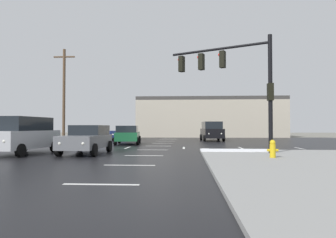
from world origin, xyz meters
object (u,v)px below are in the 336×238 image
(fire_hydrant, at_px, (273,149))
(sedan_grey, at_px, (87,139))
(sedan_green, at_px, (128,134))
(traffic_signal_mast, at_px, (235,74))
(sedan_blue, at_px, (93,132))
(utility_pole_far, at_px, (64,93))
(sedan_navy, at_px, (125,133))
(suv_silver, at_px, (22,134))
(suv_black, at_px, (212,131))

(fire_hydrant, distance_m, sedan_grey, 9.81)
(sedan_green, bearing_deg, traffic_signal_mast, -145.05)
(fire_hydrant, relative_size, sedan_blue, 0.17)
(sedan_green, height_order, sedan_blue, same)
(utility_pole_far, bearing_deg, sedan_blue, 69.47)
(fire_hydrant, xyz_separation_m, sedan_blue, (-14.78, 21.76, 0.32))
(sedan_green, height_order, sedan_navy, same)
(sedan_green, distance_m, utility_pole_far, 10.08)
(sedan_green, relative_size, suv_silver, 0.94)
(traffic_signal_mast, xyz_separation_m, suv_silver, (-11.67, -0.85, -3.35))
(traffic_signal_mast, bearing_deg, sedan_navy, -34.29)
(traffic_signal_mast, relative_size, sedan_blue, 1.33)
(sedan_blue, bearing_deg, sedan_navy, -9.74)
(traffic_signal_mast, height_order, utility_pole_far, utility_pole_far)
(traffic_signal_mast, bearing_deg, sedan_blue, -26.90)
(fire_hydrant, relative_size, sedan_navy, 0.17)
(traffic_signal_mast, distance_m, sedan_grey, 8.97)
(suv_black, bearing_deg, sedan_blue, -103.82)
(fire_hydrant, height_order, suv_black, suv_black)
(suv_black, distance_m, sedan_blue, 13.86)
(sedan_grey, bearing_deg, sedan_green, 176.66)
(suv_silver, bearing_deg, fire_hydrant, 83.80)
(sedan_blue, height_order, sedan_navy, same)
(fire_hydrant, bearing_deg, suv_silver, 169.25)
(sedan_green, relative_size, utility_pole_far, 0.49)
(sedan_green, bearing_deg, suv_black, -53.08)
(fire_hydrant, xyz_separation_m, utility_pole_far, (-16.50, 17.18, 4.46))
(sedan_grey, distance_m, sedan_navy, 17.69)
(sedan_grey, xyz_separation_m, sedan_navy, (-1.40, 17.63, 0.00))
(suv_silver, bearing_deg, traffic_signal_mast, 98.70)
(sedan_grey, relative_size, suv_silver, 0.92)
(suv_silver, height_order, utility_pole_far, utility_pole_far)
(sedan_blue, bearing_deg, sedan_green, -51.71)
(sedan_navy, bearing_deg, fire_hydrant, 33.99)
(utility_pole_far, bearing_deg, sedan_grey, -63.35)
(fire_hydrant, bearing_deg, traffic_signal_mast, 109.17)
(sedan_grey, height_order, utility_pole_far, utility_pole_far)
(sedan_navy, bearing_deg, sedan_blue, -99.91)
(sedan_green, relative_size, sedan_blue, 1.00)
(sedan_navy, relative_size, suv_silver, 0.94)
(suv_black, height_order, sedan_blue, suv_black)
(sedan_grey, bearing_deg, suv_silver, -81.68)
(sedan_green, bearing_deg, sedan_grey, 170.68)
(sedan_grey, height_order, sedan_blue, same)
(sedan_navy, xyz_separation_m, utility_pole_far, (-5.75, -3.39, 4.15))
(sedan_navy, bearing_deg, sedan_grey, 10.94)
(fire_hydrant, distance_m, suv_black, 19.33)
(sedan_green, height_order, suv_silver, suv_silver)
(utility_pole_far, bearing_deg, sedan_navy, 30.58)
(suv_silver, bearing_deg, sedan_navy, 178.08)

